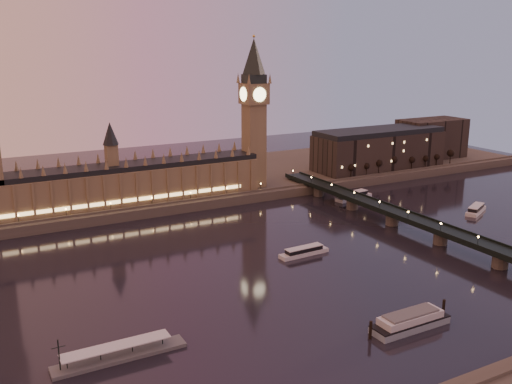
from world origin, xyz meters
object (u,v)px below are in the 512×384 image
cruise_boat_b (354,196)px  moored_barge (410,321)px  cruise_boat_a (304,251)px  pontoon_pier (119,355)px

cruise_boat_b → moored_barge: 184.71m
cruise_boat_a → pontoon_pier: bearing=-156.8°
cruise_boat_b → moored_barge: size_ratio=0.79×
cruise_boat_a → cruise_boat_b: size_ratio=0.92×
pontoon_pier → cruise_boat_b: bearing=32.5°
cruise_boat_a → cruise_boat_b: bearing=37.1°
cruise_boat_a → cruise_boat_b: 115.88m
cruise_boat_a → pontoon_pier: 121.28m
moored_barge → pontoon_pier: size_ratio=0.83×
cruise_boat_a → moored_barge: size_ratio=0.72×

